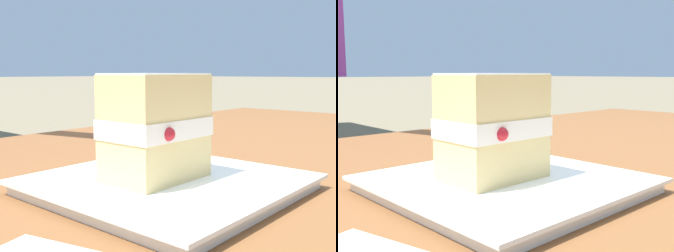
{
  "view_description": "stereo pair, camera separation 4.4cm",
  "coord_description": "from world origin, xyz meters",
  "views": [
    {
      "loc": [
        0.48,
        0.27,
        0.87
      ],
      "look_at": [
        0.15,
        -0.01,
        0.82
      ],
      "focal_mm": 44.47,
      "sensor_mm": 36.0,
      "label": 1
    },
    {
      "loc": [
        0.45,
        0.31,
        0.87
      ],
      "look_at": [
        0.15,
        -0.01,
        0.82
      ],
      "focal_mm": 44.47,
      "sensor_mm": 36.0,
      "label": 2
    }
  ],
  "objects": [
    {
      "name": "patio_table",
      "position": [
        0.0,
        0.0,
        0.66
      ],
      "size": [
        1.7,
        1.01,
        0.74
      ],
      "color": "brown",
      "rests_on": "ground"
    },
    {
      "name": "cake_slice",
      "position": [
        0.16,
        -0.02,
        0.82
      ],
      "size": [
        0.11,
        0.08,
        0.11
      ],
      "color": "#E0C17A",
      "rests_on": "dessert_plate"
    },
    {
      "name": "dessert_plate",
      "position": [
        0.15,
        -0.01,
        0.75
      ],
      "size": [
        0.25,
        0.25,
        0.02
      ],
      "color": "white",
      "rests_on": "patio_table"
    },
    {
      "name": "dessert_fork",
      "position": [
        0.06,
        -0.2,
        0.75
      ],
      "size": [
        0.11,
        0.15,
        0.01
      ],
      "color": "silver",
      "rests_on": "patio_table"
    }
  ]
}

